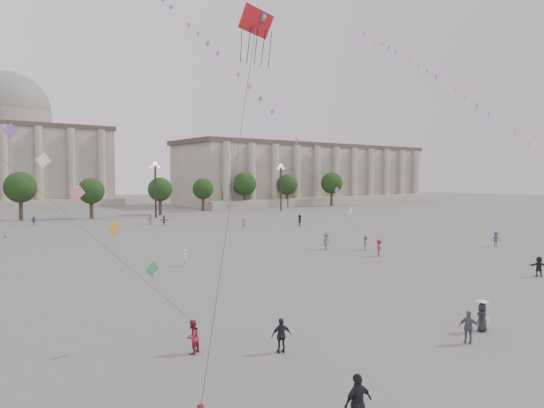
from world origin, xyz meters
TOP-DOWN VIEW (x-y plane):
  - ground at (0.00, 0.00)m, footprint 360.00×360.00m
  - hall_east at (75.00, 93.89)m, footprint 84.00×26.22m
  - hall_central at (0.00, 129.22)m, footprint 48.30×34.30m
  - tree_row at (0.00, 78.00)m, footprint 137.12×5.12m
  - lamp_post_mid_east at (15.00, 70.00)m, footprint 2.00×0.90m
  - lamp_post_far_east at (45.00, 70.00)m, footprint 2.00×0.90m
  - person_crowd_0 at (-6.46, 68.00)m, footprint 0.97×0.52m
  - person_crowd_3 at (17.50, 1.74)m, footprint 1.48×1.27m
  - person_crowd_4 at (9.12, 58.82)m, footprint 1.71×1.50m
  - person_crowd_6 at (13.48, 21.89)m, footprint 1.36×0.96m
  - person_crowd_7 at (18.20, 44.99)m, footprint 1.60×1.38m
  - person_crowd_8 at (14.82, 15.73)m, footprint 1.27×1.08m
  - person_crowd_9 at (27.40, 42.72)m, footprint 1.57×1.52m
  - person_crowd_10 at (-12.73, 52.01)m, footprint 0.68×0.69m
  - person_crowd_12 at (10.17, 55.80)m, footprint 1.34×1.44m
  - person_crowd_13 at (-2.92, 22.65)m, footprint 0.52×0.63m
  - person_crowd_14 at (30.42, 12.16)m, footprint 1.28×1.16m
  - tourist_1 at (-9.07, 1.05)m, footprint 1.00×0.70m
  - tourist_3 at (-1.19, -3.40)m, footprint 0.84×0.98m
  - tourist_4 at (-11.37, -5.74)m, footprint 1.12×0.52m
  - kite_flyer_0 at (-12.34, 3.37)m, footprint 0.93×0.86m
  - kite_flyer_1 at (16.64, 19.14)m, footprint 1.18×1.04m
  - hat_person at (1.03, -2.83)m, footprint 0.74×0.60m
  - dragon_kite at (-9.49, 2.41)m, footprint 4.43×3.95m
  - kite_train_mid at (10.05, 42.36)m, footprint 12.99×43.37m
  - kite_train_east at (38.36, 23.46)m, footprint 16.98×46.88m

SIDE VIEW (x-z plane):
  - ground at x=0.00m, z-range 0.00..0.00m
  - person_crowd_13 at x=-2.92m, z-range 0.00..1.49m
  - kite_flyer_0 at x=-12.34m, z-range 0.00..1.54m
  - person_crowd_0 at x=-6.46m, z-range 0.00..1.57m
  - tourist_3 at x=-1.19m, z-range 0.00..1.58m
  - tourist_1 at x=-9.07m, z-range 0.00..1.58m
  - kite_flyer_1 at x=16.64m, z-range 0.00..1.59m
  - person_crowd_3 at x=17.50m, z-range 0.00..1.61m
  - person_crowd_10 at x=-12.73m, z-range 0.00..1.61m
  - person_crowd_12 at x=10.17m, z-range 0.00..1.61m
  - hat_person at x=1.03m, z-range -0.04..1.65m
  - person_crowd_8 at x=14.82m, z-range 0.00..1.71m
  - person_crowd_14 at x=30.42m, z-range 0.00..1.73m
  - person_crowd_7 at x=18.20m, z-range 0.00..1.74m
  - person_crowd_9 at x=27.40m, z-range 0.00..1.79m
  - tourist_4 at x=-11.37m, z-range 0.00..1.87m
  - person_crowd_4 at x=9.12m, z-range 0.00..1.87m
  - person_crowd_6 at x=13.48m, z-range 0.00..1.91m
  - tree_row at x=0.00m, z-range 1.39..9.39m
  - lamp_post_mid_east at x=15.00m, z-range 2.03..12.68m
  - lamp_post_far_east at x=45.00m, z-range 2.03..12.68m
  - hall_east at x=75.00m, z-range -0.17..17.03m
  - dragon_kite at x=-9.49m, z-range 6.04..22.36m
  - hall_central at x=0.00m, z-range -3.52..31.98m
  - kite_train_east at x=38.36m, z-range -10.77..50.34m
  - kite_train_mid at x=10.05m, z-range -6.26..57.41m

